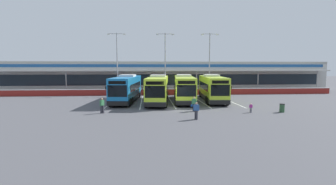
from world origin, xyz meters
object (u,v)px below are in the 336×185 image
at_px(pedestrian_near_bin, 102,105).
at_px(lamp_post_west, 117,59).
at_px(litter_bin, 282,108).
at_px(lamp_post_centre, 165,59).
at_px(pedestrian_with_handbag, 194,104).
at_px(coach_bus_right_centre, 212,88).
at_px(coach_bus_centre, 184,89).
at_px(coach_bus_leftmost, 127,89).
at_px(pedestrian_child, 251,108).
at_px(pedestrian_in_dark_coat, 196,110).
at_px(coach_bus_left_centre, 158,90).
at_px(lamp_post_east, 209,59).

height_order(pedestrian_near_bin, lamp_post_west, lamp_post_west).
bearing_deg(litter_bin, lamp_post_centre, 119.11).
bearing_deg(pedestrian_with_handbag, lamp_post_west, 118.63).
relative_size(coach_bus_right_centre, pedestrian_with_handbag, 7.61).
distance_m(coach_bus_centre, coach_bus_right_centre, 4.18).
bearing_deg(lamp_post_centre, coach_bus_leftmost, -120.93).
xyz_separation_m(coach_bus_centre, pedestrian_with_handbag, (-0.11, -8.43, -0.93)).
bearing_deg(coach_bus_right_centre, pedestrian_child, -80.39).
relative_size(pedestrian_child, litter_bin, 1.08).
relative_size(pedestrian_child, lamp_post_centre, 0.09).
height_order(pedestrian_in_dark_coat, lamp_post_west, lamp_post_west).
xyz_separation_m(coach_bus_left_centre, coach_bus_right_centre, (7.95, 1.30, 0.00)).
distance_m(pedestrian_near_bin, lamp_post_east, 25.31).
xyz_separation_m(pedestrian_child, litter_bin, (3.43, -0.09, -0.07)).
bearing_deg(pedestrian_with_handbag, lamp_post_east, 71.41).
xyz_separation_m(coach_bus_leftmost, coach_bus_right_centre, (12.34, 0.02, 0.00)).
bearing_deg(lamp_post_west, lamp_post_east, -3.34).
relative_size(pedestrian_near_bin, lamp_post_west, 0.15).
bearing_deg(pedestrian_with_handbag, coach_bus_leftmost, 132.83).
xyz_separation_m(lamp_post_west, lamp_post_east, (16.81, -0.98, 0.00)).
xyz_separation_m(pedestrian_with_handbag, lamp_post_centre, (-1.89, 18.99, 5.43)).
distance_m(coach_bus_centre, litter_bin, 13.48).
relative_size(pedestrian_with_handbag, litter_bin, 1.74).
height_order(pedestrian_with_handbag, lamp_post_east, lamp_post_east).
bearing_deg(lamp_post_west, coach_bus_centre, -45.75).
bearing_deg(litter_bin, pedestrian_near_bin, 177.32).
bearing_deg(pedestrian_child, pedestrian_in_dark_coat, -154.90).
height_order(coach_bus_right_centre, pedestrian_in_dark_coat, coach_bus_right_centre).
height_order(coach_bus_leftmost, pedestrian_child, coach_bus_leftmost).
height_order(coach_bus_right_centre, lamp_post_centre, lamp_post_centre).
distance_m(coach_bus_left_centre, pedestrian_child, 12.96).
distance_m(pedestrian_child, lamp_post_centre, 22.38).
xyz_separation_m(coach_bus_centre, lamp_post_east, (6.09, 10.02, 4.50)).
bearing_deg(coach_bus_centre, lamp_post_west, 134.25).
distance_m(pedestrian_child, pedestrian_near_bin, 15.83).
bearing_deg(pedestrian_near_bin, lamp_post_east, 49.51).
bearing_deg(coach_bus_leftmost, litter_bin, -29.70).
height_order(coach_bus_leftmost, coach_bus_right_centre, same).
relative_size(coach_bus_left_centre, lamp_post_centre, 1.12).
xyz_separation_m(pedestrian_with_handbag, lamp_post_west, (-10.61, 19.43, 5.43)).
height_order(pedestrian_in_dark_coat, lamp_post_east, lamp_post_east).
bearing_deg(coach_bus_right_centre, litter_bin, -62.89).
xyz_separation_m(pedestrian_near_bin, lamp_post_west, (-0.76, 19.79, 5.42)).
distance_m(coach_bus_leftmost, lamp_post_east, 17.85).
height_order(coach_bus_leftmost, lamp_post_centre, lamp_post_centre).
bearing_deg(coach_bus_leftmost, coach_bus_left_centre, -16.24).
height_order(coach_bus_leftmost, lamp_post_east, lamp_post_east).
bearing_deg(coach_bus_right_centre, lamp_post_west, 144.25).
height_order(coach_bus_left_centre, pedestrian_near_bin, coach_bus_left_centre).
bearing_deg(pedestrian_child, litter_bin, -1.50).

